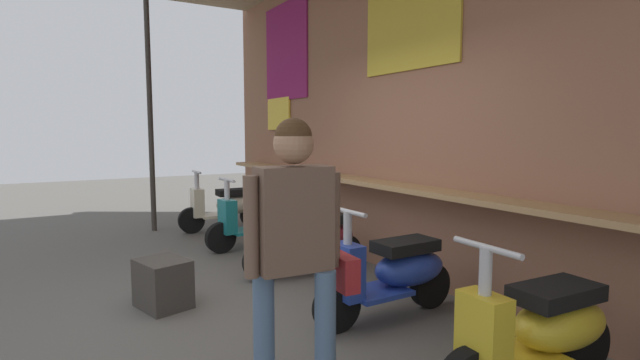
# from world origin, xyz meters

# --- Properties ---
(ground_plane) EXTENTS (26.37, 26.37, 0.00)m
(ground_plane) POSITION_xyz_m (0.00, 0.00, 0.00)
(ground_plane) COLOR #56544F
(market_stall_facade) EXTENTS (9.42, 2.21, 3.85)m
(market_stall_facade) POSITION_xyz_m (-0.00, 1.90, 2.11)
(market_stall_facade) COLOR #8C5B44
(market_stall_facade) RESTS_ON ground_plane
(scooter_cream) EXTENTS (0.46, 1.40, 0.97)m
(scooter_cream) POSITION_xyz_m (-3.42, 1.08, 0.39)
(scooter_cream) COLOR beige
(scooter_cream) RESTS_ON ground_plane
(scooter_teal) EXTENTS (0.49, 1.40, 0.97)m
(scooter_teal) POSITION_xyz_m (-2.09, 1.08, 0.39)
(scooter_teal) COLOR #197075
(scooter_teal) RESTS_ON ground_plane
(scooter_maroon) EXTENTS (0.49, 1.40, 0.97)m
(scooter_maroon) POSITION_xyz_m (-0.69, 1.08, 0.39)
(scooter_maroon) COLOR maroon
(scooter_maroon) RESTS_ON ground_plane
(scooter_blue) EXTENTS (0.46, 1.40, 0.97)m
(scooter_blue) POSITION_xyz_m (0.74, 1.08, 0.39)
(scooter_blue) COLOR #233D9E
(scooter_blue) RESTS_ON ground_plane
(scooter_yellow) EXTENTS (0.47, 1.40, 0.97)m
(scooter_yellow) POSITION_xyz_m (2.10, 1.08, 0.39)
(scooter_yellow) COLOR gold
(scooter_yellow) RESTS_ON ground_plane
(shopper_with_handbag) EXTENTS (0.31, 0.65, 1.64)m
(shopper_with_handbag) POSITION_xyz_m (1.50, -0.25, 1.00)
(shopper_with_handbag) COLOR slate
(shopper_with_handbag) RESTS_ON ground_plane
(merchandise_crate) EXTENTS (0.54, 0.48, 0.43)m
(merchandise_crate) POSITION_xyz_m (-0.48, -0.56, 0.22)
(merchandise_crate) COLOR #3D3833
(merchandise_crate) RESTS_ON ground_plane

